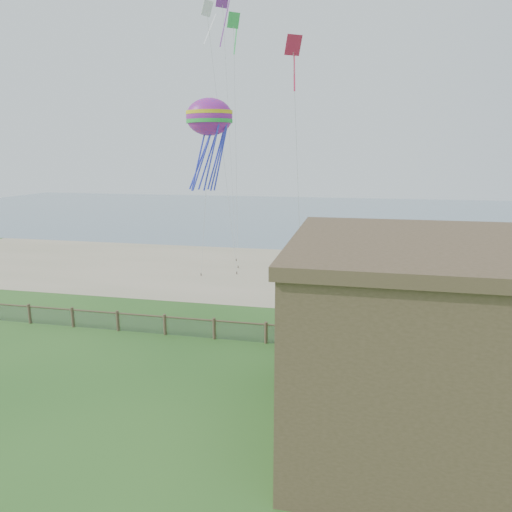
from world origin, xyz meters
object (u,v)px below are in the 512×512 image
object	(u,v)px
chainlink_fence	(214,330)
picnic_table	(303,369)
octopus_kite	(210,143)
motel	(509,352)

from	to	relation	value
chainlink_fence	picnic_table	bearing A→B (deg)	-33.66
chainlink_fence	picnic_table	xyz separation A→B (m)	(5.48, -3.65, -0.12)
picnic_table	octopus_kite	size ratio (longest dim) A/B	0.28
picnic_table	chainlink_fence	bearing A→B (deg)	146.89
octopus_kite	picnic_table	bearing A→B (deg)	-77.16
motel	picnic_table	distance (m)	8.79
motel	octopus_kite	xyz separation A→B (m)	(-16.29, 17.24, 7.70)
chainlink_fence	picnic_table	distance (m)	6.59
motel	picnic_table	xyz separation A→B (m)	(-7.52, 3.35, -3.07)
chainlink_fence	octopus_kite	bearing A→B (deg)	107.83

